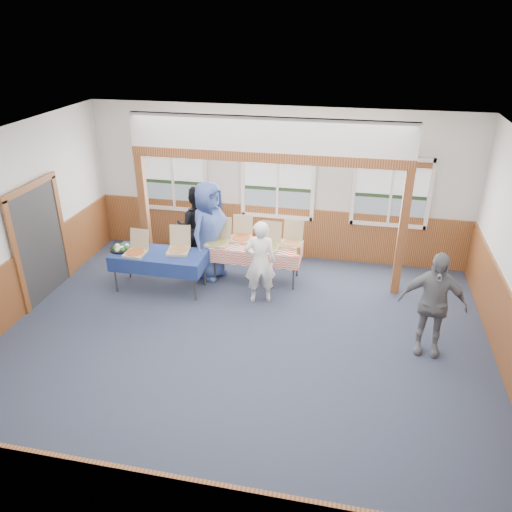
% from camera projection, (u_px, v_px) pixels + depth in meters
% --- Properties ---
extents(floor, '(8.00, 8.00, 0.00)m').
position_uv_depth(floor, '(240.00, 345.00, 8.03)').
color(floor, '#2A3244').
rests_on(floor, ground).
extents(ceiling, '(8.00, 8.00, 0.00)m').
position_uv_depth(ceiling, '(237.00, 148.00, 6.63)').
color(ceiling, white).
rests_on(ceiling, wall_back).
extents(wall_back, '(8.00, 0.00, 8.00)m').
position_uv_depth(wall_back, '(278.00, 184.00, 10.41)').
color(wall_back, silver).
rests_on(wall_back, floor).
extents(wall_front, '(8.00, 0.00, 8.00)m').
position_uv_depth(wall_front, '(142.00, 432.00, 4.25)').
color(wall_front, silver).
rests_on(wall_front, floor).
extents(wainscot_back, '(7.98, 0.05, 1.10)m').
position_uv_depth(wainscot_back, '(277.00, 231.00, 10.84)').
color(wainscot_back, brown).
rests_on(wainscot_back, floor).
extents(wainscot_left, '(0.05, 6.98, 1.10)m').
position_uv_depth(wainscot_left, '(14.00, 291.00, 8.52)').
color(wainscot_left, brown).
rests_on(wainscot_left, floor).
extents(wainscot_right, '(0.05, 6.98, 1.10)m').
position_uv_depth(wainscot_right, '(512.00, 348.00, 7.05)').
color(wainscot_right, brown).
rests_on(wainscot_right, floor).
extents(cased_opening, '(0.06, 1.30, 2.10)m').
position_uv_depth(cased_opening, '(40.00, 243.00, 9.09)').
color(cased_opening, '#2F2F2F').
rests_on(cased_opening, wall_left).
extents(window_left, '(1.56, 0.10, 1.46)m').
position_uv_depth(window_left, '(173.00, 175.00, 10.76)').
color(window_left, white).
rests_on(window_left, wall_back).
extents(window_mid, '(1.56, 0.10, 1.46)m').
position_uv_depth(window_mid, '(278.00, 181.00, 10.33)').
color(window_mid, white).
rests_on(window_mid, wall_back).
extents(window_right, '(1.56, 0.10, 1.46)m').
position_uv_depth(window_right, '(392.00, 189.00, 9.91)').
color(window_right, white).
rests_on(window_right, wall_back).
extents(post_left, '(0.15, 0.15, 2.40)m').
position_uv_depth(post_left, '(145.00, 214.00, 9.99)').
color(post_left, '#5F2F15').
rests_on(post_left, floor).
extents(post_right, '(0.15, 0.15, 2.40)m').
position_uv_depth(post_right, '(402.00, 234.00, 9.06)').
color(post_right, '#5F2F15').
rests_on(post_right, floor).
extents(cross_beam, '(5.15, 0.18, 0.18)m').
position_uv_depth(cross_beam, '(268.00, 157.00, 8.96)').
color(cross_beam, '#5F2F15').
rests_on(cross_beam, post_left).
extents(table_left, '(1.78, 0.83, 0.76)m').
position_uv_depth(table_left, '(159.00, 256.00, 9.40)').
color(table_left, '#2F2F2F').
rests_on(table_left, floor).
extents(table_right, '(1.89, 1.48, 0.76)m').
position_uv_depth(table_right, '(257.00, 247.00, 9.74)').
color(table_right, '#2F2F2F').
rests_on(table_right, floor).
extents(pizza_box_a, '(0.39, 0.48, 0.41)m').
position_uv_depth(pizza_box_a, '(136.00, 251.00, 9.32)').
color(pizza_box_a, tan).
rests_on(pizza_box_a, table_left).
extents(pizza_box_b, '(0.47, 0.54, 0.44)m').
position_uv_depth(pizza_box_b, '(179.00, 248.00, 9.42)').
color(pizza_box_b, tan).
rests_on(pizza_box_b, table_left).
extents(pizza_box_c, '(0.44, 0.53, 0.46)m').
position_uv_depth(pizza_box_c, '(218.00, 240.00, 9.74)').
color(pizza_box_c, tan).
rests_on(pizza_box_c, table_right).
extents(pizza_box_d, '(0.43, 0.51, 0.43)m').
position_uv_depth(pizza_box_d, '(241.00, 236.00, 9.92)').
color(pizza_box_d, tan).
rests_on(pizza_box_d, table_right).
extents(pizza_box_e, '(0.43, 0.52, 0.45)m').
position_uv_depth(pizza_box_e, '(269.00, 244.00, 9.57)').
color(pizza_box_e, tan).
rests_on(pizza_box_e, table_right).
extents(pizza_box_f, '(0.43, 0.51, 0.43)m').
position_uv_depth(pizza_box_f, '(291.00, 241.00, 9.69)').
color(pizza_box_f, tan).
rests_on(pizza_box_f, table_right).
extents(veggie_tray, '(0.43, 0.43, 0.10)m').
position_uv_depth(veggie_tray, '(121.00, 248.00, 9.49)').
color(veggie_tray, black).
rests_on(veggie_tray, table_left).
extents(drink_glass, '(0.07, 0.07, 0.15)m').
position_uv_depth(drink_glass, '(298.00, 250.00, 9.30)').
color(drink_glass, '#8B5E17').
rests_on(drink_glass, table_right).
extents(woman_white, '(0.66, 0.53, 1.58)m').
position_uv_depth(woman_white, '(260.00, 262.00, 8.96)').
color(woman_white, white).
rests_on(woman_white, floor).
extents(woman_black, '(0.92, 0.77, 1.72)m').
position_uv_depth(woman_black, '(196.00, 226.00, 10.29)').
color(woman_black, black).
rests_on(woman_black, floor).
extents(man_blue, '(0.94, 1.13, 1.98)m').
position_uv_depth(man_blue, '(209.00, 231.00, 9.74)').
color(man_blue, '#3E559B').
rests_on(man_blue, floor).
extents(person_grey, '(1.03, 0.50, 1.71)m').
position_uv_depth(person_grey, '(432.00, 304.00, 7.55)').
color(person_grey, slate).
rests_on(person_grey, floor).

